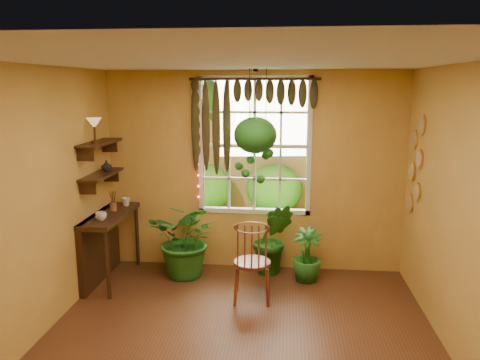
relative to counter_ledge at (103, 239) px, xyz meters
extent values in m
plane|color=#582D19|center=(1.91, -1.60, -0.55)|extent=(4.50, 4.50, 0.00)
plane|color=silver|center=(1.91, -1.60, 2.15)|extent=(4.50, 4.50, 0.00)
plane|color=gold|center=(1.91, 0.65, 0.80)|extent=(4.00, 0.00, 4.00)
plane|color=gold|center=(-0.09, -1.60, 0.80)|extent=(0.00, 4.50, 4.50)
plane|color=gold|center=(3.91, -1.60, 0.80)|extent=(0.00, 4.50, 4.50)
cube|color=white|center=(1.91, 0.68, 1.15)|extent=(1.52, 0.10, 1.86)
cube|color=white|center=(1.91, 0.71, 1.15)|extent=(1.38, 0.01, 1.78)
cylinder|color=#331A0D|center=(1.91, 0.57, 2.03)|extent=(1.70, 0.04, 0.04)
cube|color=#331A0D|center=(0.11, 0.00, 0.32)|extent=(0.40, 1.20, 0.06)
cube|color=#331A0D|center=(-0.05, 0.00, -0.10)|extent=(0.08, 1.18, 0.90)
cylinder|color=#331A0D|center=(0.27, -0.55, -0.12)|extent=(0.05, 0.05, 0.86)
cylinder|color=#331A0D|center=(0.27, 0.55, -0.12)|extent=(0.05, 0.05, 0.86)
cube|color=#331A0D|center=(0.03, 0.00, 0.85)|extent=(0.25, 0.90, 0.04)
cube|color=#331A0D|center=(0.03, 0.00, 1.25)|extent=(0.25, 0.90, 0.04)
cube|color=#28611B|center=(1.91, 5.65, -0.57)|extent=(14.00, 10.00, 0.04)
cube|color=#9C7E49|center=(1.91, 3.85, 0.35)|extent=(12.00, 0.10, 1.80)
plane|color=#98CCFF|center=(1.91, 7.45, 1.00)|extent=(12.00, 0.00, 12.00)
cylinder|color=brown|center=(1.96, -0.38, -0.10)|extent=(0.45, 0.45, 0.04)
torus|color=brown|center=(1.97, -0.56, 0.40)|extent=(0.41, 0.05, 0.41)
imported|color=#174813|center=(1.06, 0.21, -0.03)|extent=(1.07, 0.97, 1.04)
imported|color=#174813|center=(2.18, 0.43, -0.06)|extent=(0.54, 0.44, 0.98)
imported|color=#174813|center=(2.63, 0.23, -0.20)|extent=(0.49, 0.49, 0.70)
ellipsoid|color=black|center=(1.95, 0.25, 1.26)|extent=(0.32, 0.32, 0.19)
ellipsoid|color=#174813|center=(1.95, 0.25, 1.34)|extent=(0.54, 0.54, 0.46)
imported|color=silver|center=(0.13, -0.32, 0.40)|extent=(0.15, 0.15, 0.10)
imported|color=beige|center=(0.19, 0.39, 0.40)|extent=(0.15, 0.15, 0.11)
cylinder|color=#964E2B|center=(0.11, 0.13, 0.40)|extent=(0.09, 0.09, 0.11)
imported|color=#B2AD99|center=(0.04, 0.16, 0.93)|extent=(0.15, 0.15, 0.14)
cylinder|color=#563218|center=(0.05, -0.17, 1.28)|extent=(0.10, 0.10, 0.03)
cylinder|color=#563218|center=(0.05, -0.17, 1.38)|extent=(0.02, 0.02, 0.18)
cone|color=slate|center=(0.05, -0.17, 1.51)|extent=(0.18, 0.18, 0.12)
camera|label=1|loc=(2.35, -5.55, 1.95)|focal=35.00mm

